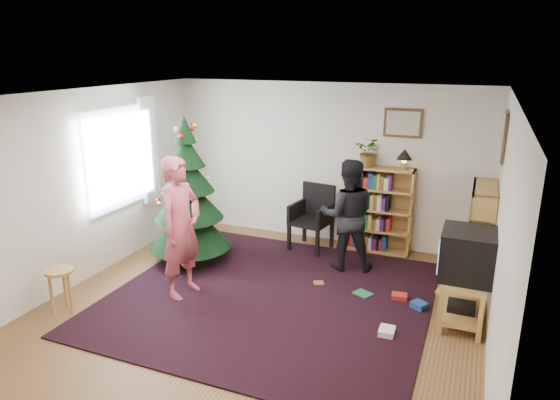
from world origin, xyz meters
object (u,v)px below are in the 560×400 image
at_px(christmas_tree, 189,203).
at_px(armchair, 313,214).
at_px(bookshelf_right, 480,234).
at_px(person_by_chair, 348,215).
at_px(picture_right, 504,136).
at_px(crt_tv, 467,254).
at_px(bookshelf_back, 380,209).
at_px(tv_stand, 463,295).
at_px(table_lamp, 404,156).
at_px(picture_back, 403,123).
at_px(stool, 60,279).
at_px(person_standing, 181,228).
at_px(potted_plant, 370,152).

relative_size(christmas_tree, armchair, 2.12).
bearing_deg(bookshelf_right, person_by_chair, 99.04).
height_order(picture_right, crt_tv, picture_right).
height_order(bookshelf_back, tv_stand, bookshelf_back).
relative_size(christmas_tree, crt_tv, 3.44).
height_order(bookshelf_back, table_lamp, table_lamp).
bearing_deg(picture_back, tv_stand, -60.39).
relative_size(christmas_tree, stool, 3.91).
height_order(christmas_tree, table_lamp, christmas_tree).
distance_m(bookshelf_right, person_standing, 3.84).
distance_m(tv_stand, potted_plant, 2.60).
height_order(picture_right, person_by_chair, picture_right).
bearing_deg(crt_tv, bookshelf_right, 84.04).
bearing_deg(picture_back, crt_tv, -60.46).
relative_size(picture_right, potted_plant, 1.34).
relative_size(picture_back, stool, 1.02).
height_order(picture_right, bookshelf_back, picture_right).
xyz_separation_m(picture_back, bookshelf_right, (1.19, -0.71, -1.29)).
distance_m(stool, person_by_chair, 3.70).
relative_size(picture_right, person_standing, 0.34).
bearing_deg(picture_back, person_standing, -131.18).
bearing_deg(table_lamp, stool, -135.23).
relative_size(tv_stand, table_lamp, 2.78).
distance_m(picture_back, tv_stand, 2.71).
xyz_separation_m(stool, person_by_chair, (2.74, 2.45, 0.37)).
height_order(bookshelf_right, table_lamp, table_lamp).
relative_size(picture_back, bookshelf_right, 0.42).
relative_size(stool, person_standing, 0.31).
xyz_separation_m(christmas_tree, tv_stand, (3.74, -0.31, -0.56)).
height_order(picture_back, armchair, picture_back).
distance_m(stool, potted_plant, 4.48).
height_order(christmas_tree, bookshelf_back, christmas_tree).
height_order(tv_stand, person_standing, person_standing).
bearing_deg(picture_back, person_by_chair, -117.81).
bearing_deg(crt_tv, picture_right, 77.45).
xyz_separation_m(picture_back, person_by_chair, (-0.52, -0.98, -1.16)).
distance_m(person_by_chair, table_lamp, 1.25).
bearing_deg(christmas_tree, stool, -107.37).
height_order(bookshelf_back, person_by_chair, person_by_chair).
bearing_deg(bookshelf_right, stool, 121.53).
xyz_separation_m(bookshelf_right, stool, (-4.44, -2.73, -0.25)).
relative_size(picture_back, potted_plant, 1.23).
distance_m(bookshelf_back, person_by_chair, 0.90).
bearing_deg(person_standing, picture_back, -33.64).
bearing_deg(crt_tv, christmas_tree, 175.25).
xyz_separation_m(armchair, stool, (-2.05, -3.04, -0.12)).
bearing_deg(table_lamp, picture_right, -25.19).
xyz_separation_m(christmas_tree, table_lamp, (2.74, 1.44, 0.62)).
bearing_deg(stool, person_by_chair, 41.88).
bearing_deg(bookshelf_right, tv_stand, 174.18).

